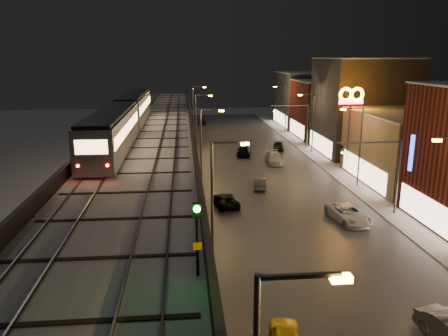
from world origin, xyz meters
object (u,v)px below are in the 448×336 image
car_mid_dark (244,151)px  subway_train (125,117)px  rail_signal (197,225)px  car_onc_red (278,146)px  car_mid_silver (226,201)px  car_onc_white (274,158)px  car_far_white (202,121)px  car_onc_dark (348,215)px  car_near_white (259,184)px

car_mid_dark → subway_train: bearing=59.0°
rail_signal → car_onc_red: (14.27, 51.41, -7.91)m
car_mid_silver → car_onc_white: car_onc_white is taller
rail_signal → car_far_white: (3.55, 79.76, -7.97)m
car_onc_dark → car_onc_red: car_onc_dark is taller
rail_signal → car_far_white: size_ratio=0.74×
rail_signal → car_mid_silver: (3.54, 26.16, -8.01)m
car_onc_red → car_onc_dark: bearing=-77.6°
car_near_white → car_far_white: 48.26m
car_far_white → car_onc_red: 30.31m
car_near_white → car_onc_dark: (6.13, -10.74, 0.11)m
car_mid_silver → car_mid_dark: 22.71m
car_onc_dark → car_onc_white: (-2.05, 22.33, 0.01)m
car_far_white → car_onc_white: 37.43m
car_far_white → car_onc_dark: bearing=97.2°
car_onc_white → car_near_white: bearing=-107.3°
car_near_white → car_onc_red: bearing=-101.2°
car_onc_white → car_onc_red: size_ratio=1.22×
car_onc_white → car_mid_silver: bearing=-114.1°
car_near_white → car_onc_white: 12.29m
car_onc_red → rail_signal: bearing=-92.6°
car_onc_red → car_mid_dark: bearing=-139.5°
car_mid_silver → car_far_white: car_far_white is taller
subway_train → rail_signal: size_ratio=12.21×
car_near_white → car_mid_dark: car_mid_dark is taller
car_mid_silver → car_onc_red: bearing=-121.2°
car_mid_dark → car_mid_silver: bearing=87.5°
subway_train → car_near_white: (14.26, 0.49, -7.67)m
rail_signal → car_near_white: rail_signal is taller
rail_signal → car_mid_dark: 49.70m
car_mid_dark → car_onc_dark: (5.59, -27.39, 0.03)m
car_mid_silver → car_mid_dark: (4.86, 22.18, 0.09)m
car_mid_dark → car_onc_red: bearing=-142.6°
car_near_white → car_onc_white: bearing=-102.6°
subway_train → car_near_white: subway_train is taller
car_mid_silver → car_near_white: bearing=-136.2°
car_mid_silver → car_onc_red: (10.73, 25.25, 0.10)m
car_near_white → car_mid_silver: size_ratio=0.85×
car_mid_dark → car_near_white: bearing=98.0°
rail_signal → car_mid_silver: 27.59m
car_near_white → car_onc_red: size_ratio=0.90×
car_onc_red → car_onc_white: bearing=-93.1°
car_mid_dark → car_onc_red: car_onc_red is taller
car_onc_red → subway_train: bearing=-122.7°
car_mid_dark → car_far_white: car_mid_dark is taller
subway_train → car_mid_dark: bearing=49.2°
subway_train → car_mid_silver: size_ratio=7.80×
car_onc_white → car_mid_dark: bearing=127.0°
car_mid_dark → car_onc_red: 6.62m
car_near_white → car_mid_silver: bearing=58.8°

